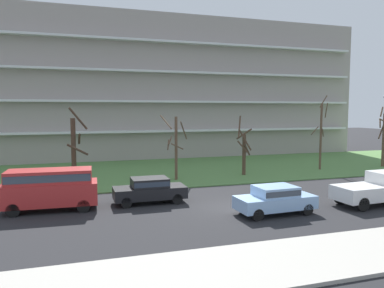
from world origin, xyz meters
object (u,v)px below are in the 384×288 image
object	(u,v)px
sedan_black_near_left	(150,189)
pickup_white_center_left	(379,188)
tree_center	(244,150)
tree_right	(321,134)
tree_far_right	(384,137)
van_red_center_right	(50,186)
sedan_blue_near_right	(275,199)
tree_left	(175,145)
tree_far_left	(74,149)

from	to	relation	value
sedan_black_near_left	pickup_white_center_left	distance (m)	13.99
tree_center	tree_right	xyz separation A→B (m)	(8.25, 0.54, 1.15)
tree_far_right	van_red_center_right	bearing A→B (deg)	-166.68
sedan_blue_near_right	tree_center	bearing A→B (deg)	70.43
tree_left	tree_far_right	size ratio (longest dim) A/B	0.88
tree_center	sedan_blue_near_right	world-z (taller)	tree_center
tree_left	tree_center	xyz separation A→B (m)	(6.28, 0.44, -0.59)
tree_far_right	van_red_center_right	xyz separation A→B (m)	(-30.87, -7.31, -1.60)
tree_far_right	sedan_blue_near_right	xyz separation A→B (m)	(-19.01, -11.81, -2.12)
tree_right	tree_far_left	bearing A→B (deg)	-177.58
tree_left	pickup_white_center_left	distance (m)	14.97
tree_left	van_red_center_right	distance (m)	11.40
tree_right	sedan_blue_near_right	size ratio (longest dim) A/B	1.59
tree_center	pickup_white_center_left	world-z (taller)	tree_center
tree_right	sedan_blue_near_right	world-z (taller)	tree_right
tree_left	sedan_blue_near_right	distance (m)	11.64
tree_right	van_red_center_right	bearing A→B (deg)	-162.15
van_red_center_right	sedan_black_near_left	bearing A→B (deg)	-177.33
sedan_black_near_left	tree_center	bearing A→B (deg)	-144.01
tree_far_left	tree_far_right	world-z (taller)	tree_far_right
tree_left	sedan_black_near_left	xyz separation A→B (m)	(-3.41, -6.65, -2.00)
tree_far_left	pickup_white_center_left	size ratio (longest dim) A/B	1.08
van_red_center_right	tree_far_right	bearing A→B (deg)	-164.02
tree_far_left	tree_right	world-z (taller)	tree_right
pickup_white_center_left	sedan_blue_near_right	bearing A→B (deg)	177.23
sedan_blue_near_right	sedan_black_near_left	bearing A→B (deg)	141.23
van_red_center_right	sedan_blue_near_right	size ratio (longest dim) A/B	1.18
sedan_black_near_left	pickup_white_center_left	xyz separation A→B (m)	(13.25, -4.49, 0.14)
tree_right	tree_far_right	xyz separation A→B (m)	(7.19, -0.32, -0.44)
sedan_blue_near_right	tree_far_left	bearing A→B (deg)	130.76
tree_far_right	sedan_black_near_left	distance (m)	26.26
tree_right	tree_far_right	bearing A→B (deg)	-2.52
pickup_white_center_left	tree_far_left	bearing A→B (deg)	144.78
tree_center	pickup_white_center_left	bearing A→B (deg)	-72.92
van_red_center_right	tree_center	bearing A→B (deg)	-152.66
tree_left	van_red_center_right	size ratio (longest dim) A/B	1.01
tree_far_left	van_red_center_right	distance (m)	6.96
tree_center	sedan_black_near_left	xyz separation A→B (m)	(-9.69, -7.09, -1.41)
sedan_black_near_left	sedan_blue_near_right	world-z (taller)	same
tree_left	tree_center	distance (m)	6.32
sedan_black_near_left	pickup_white_center_left	world-z (taller)	pickup_white_center_left
tree_left	sedan_blue_near_right	world-z (taller)	tree_left
tree_left	sedan_black_near_left	size ratio (longest dim) A/B	1.21
van_red_center_right	tree_far_left	bearing A→B (deg)	-98.79
tree_center	tree_right	bearing A→B (deg)	3.73
sedan_black_near_left	tree_far_right	bearing A→B (deg)	-163.98
tree_far_left	tree_right	size ratio (longest dim) A/B	0.83
tree_far_right	sedan_blue_near_right	distance (m)	22.48
tree_left	sedan_blue_near_right	xyz separation A→B (m)	(2.71, -11.15, -2.00)
tree_center	tree_left	bearing A→B (deg)	-175.98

